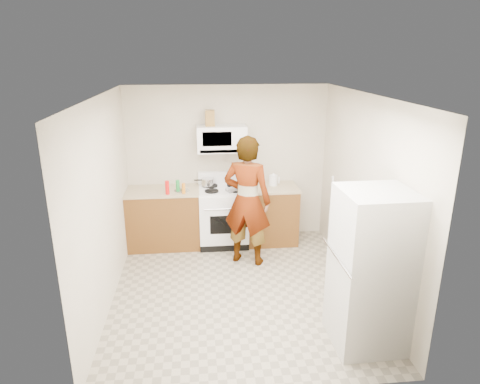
{
  "coord_description": "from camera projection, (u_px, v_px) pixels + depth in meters",
  "views": [
    {
      "loc": [
        -0.48,
        -4.91,
        2.97
      ],
      "look_at": [
        0.08,
        0.55,
        1.17
      ],
      "focal_mm": 32.0,
      "sensor_mm": 36.0,
      "label": 1
    }
  ],
  "objects": [
    {
      "name": "microwave",
      "position": [
        222.0,
        139.0,
        6.59
      ],
      "size": [
        0.76,
        0.38,
        0.4
      ],
      "primitive_type": "cube",
      "color": "white",
      "rests_on": "back_wall"
    },
    {
      "name": "floor",
      "position": [
        238.0,
        290.0,
        5.61
      ],
      "size": [
        3.6,
        3.6,
        0.0
      ],
      "primitive_type": "plane",
      "color": "gray",
      "rests_on": "ground"
    },
    {
      "name": "broom",
      "position": [
        337.0,
        215.0,
        6.44
      ],
      "size": [
        0.27,
        0.13,
        1.26
      ],
      "primitive_type": "cylinder",
      "rotation": [
        0.14,
        -0.14,
        -0.41
      ],
      "color": "silver",
      "rests_on": "floor"
    },
    {
      "name": "kettle",
      "position": [
        273.0,
        180.0,
        6.84
      ],
      "size": [
        0.18,
        0.18,
        0.16
      ],
      "primitive_type": "cylinder",
      "rotation": [
        0.0,
        0.0,
        0.41
      ],
      "color": "white",
      "rests_on": "counter_right"
    },
    {
      "name": "person",
      "position": [
        247.0,
        201.0,
        6.09
      ],
      "size": [
        0.82,
        0.69,
        1.9
      ],
      "primitive_type": "imported",
      "rotation": [
        0.0,
        0.0,
        2.73
      ],
      "color": "tan",
      "rests_on": "floor"
    },
    {
      "name": "counter_right",
      "position": [
        272.0,
        188.0,
        6.8
      ],
      "size": [
        0.82,
        0.64,
        0.03
      ],
      "primitive_type": "cube",
      "color": "tan",
      "rests_on": "cabinet_right"
    },
    {
      "name": "right_wall",
      "position": [
        364.0,
        196.0,
        5.37
      ],
      "size": [
        0.02,
        3.6,
        2.5
      ],
      "primitive_type": "cube",
      "color": "beige",
      "rests_on": "floor"
    },
    {
      "name": "counter_left",
      "position": [
        162.0,
        191.0,
        6.63
      ],
      "size": [
        1.14,
        0.64,
        0.03
      ],
      "primitive_type": "cube",
      "color": "tan",
      "rests_on": "cabinet_left"
    },
    {
      "name": "saucepan",
      "position": [
        208.0,
        182.0,
        6.79
      ],
      "size": [
        0.25,
        0.25,
        0.11
      ],
      "primitive_type": "cylinder",
      "rotation": [
        0.0,
        0.0,
        -0.37
      ],
      "color": "silver",
      "rests_on": "gas_range"
    },
    {
      "name": "tray",
      "position": [
        235.0,
        189.0,
        6.59
      ],
      "size": [
        0.29,
        0.24,
        0.05
      ],
      "primitive_type": "cube",
      "rotation": [
        0.0,
        0.0,
        0.4
      ],
      "color": "silver",
      "rests_on": "gas_range"
    },
    {
      "name": "fridge",
      "position": [
        370.0,
        270.0,
        4.37
      ],
      "size": [
        0.72,
        0.72,
        1.7
      ],
      "primitive_type": "cube",
      "rotation": [
        0.0,
        0.0,
        0.02
      ],
      "color": "silver",
      "rests_on": "floor"
    },
    {
      "name": "pot_lid",
      "position": [
        182.0,
        190.0,
        6.58
      ],
      "size": [
        0.3,
        0.3,
        0.01
      ],
      "primitive_type": "cylinder",
      "rotation": [
        0.0,
        0.0,
        0.39
      ],
      "color": "silver",
      "rests_on": "counter_left"
    },
    {
      "name": "gas_range",
      "position": [
        223.0,
        215.0,
        6.85
      ],
      "size": [
        0.76,
        0.65,
        1.13
      ],
      "color": "white",
      "rests_on": "floor"
    },
    {
      "name": "bottle_hot_sauce",
      "position": [
        184.0,
        188.0,
        6.44
      ],
      "size": [
        0.05,
        0.05,
        0.16
      ],
      "primitive_type": "cylinder",
      "rotation": [
        0.0,
        0.0,
        0.02
      ],
      "color": "orange",
      "rests_on": "counter_left"
    },
    {
      "name": "bottle_spray",
      "position": [
        167.0,
        188.0,
        6.4
      ],
      "size": [
        0.08,
        0.08,
        0.21
      ],
      "primitive_type": "cylinder",
      "rotation": [
        0.0,
        0.0,
        -0.42
      ],
      "color": "red",
      "rests_on": "counter_left"
    },
    {
      "name": "cabinet_right",
      "position": [
        271.0,
        215.0,
        6.94
      ],
      "size": [
        0.8,
        0.62,
        0.9
      ],
      "primitive_type": "cube",
      "color": "brown",
      "rests_on": "floor"
    },
    {
      "name": "jug",
      "position": [
        210.0,
        118.0,
        6.47
      ],
      "size": [
        0.14,
        0.14,
        0.24
      ],
      "primitive_type": "cube",
      "rotation": [
        0.0,
        0.0,
        0.02
      ],
      "color": "brown",
      "rests_on": "microwave"
    },
    {
      "name": "back_wall",
      "position": [
        228.0,
        164.0,
        6.91
      ],
      "size": [
        3.2,
        0.02,
        2.5
      ],
      "primitive_type": "cube",
      "color": "beige",
      "rests_on": "floor"
    },
    {
      "name": "cabinet_left",
      "position": [
        164.0,
        219.0,
        6.78
      ],
      "size": [
        1.12,
        0.62,
        0.9
      ],
      "primitive_type": "cube",
      "color": "brown",
      "rests_on": "floor"
    },
    {
      "name": "bottle_green_cap",
      "position": [
        178.0,
        186.0,
        6.52
      ],
      "size": [
        0.07,
        0.07,
        0.18
      ],
      "primitive_type": "cylinder",
      "rotation": [
        0.0,
        0.0,
        0.35
      ],
      "color": "#1A8F37",
      "rests_on": "counter_left"
    }
  ]
}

